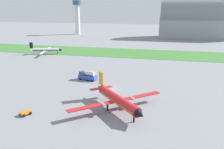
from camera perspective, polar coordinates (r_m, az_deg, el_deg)
ground_plane at (r=74.70m, az=-1.02°, el=-3.41°), size 600.00×600.00×0.00m
grass_taxiway_strip at (r=132.93m, az=5.61°, el=5.11°), size 360.00×28.00×0.08m
airplane_taxiing_turboprop at (r=134.47m, az=-15.73°, el=5.73°), size 18.33×21.25×6.50m
airplane_foreground_turboprop at (r=58.63m, az=1.23°, el=-5.99°), size 20.19×18.61×7.74m
baggage_cart_near_gate at (r=60.44m, az=-20.17°, el=-8.66°), size 2.61×2.90×0.90m
fuel_truck_midfield at (r=83.50m, az=-5.95°, el=-0.27°), size 6.83×3.57×3.29m
hangar_distant at (r=209.79m, az=19.88°, el=12.40°), size 59.79×24.28×31.90m
control_tower at (r=231.07m, az=-8.36°, el=14.20°), size 8.00×8.00×31.05m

